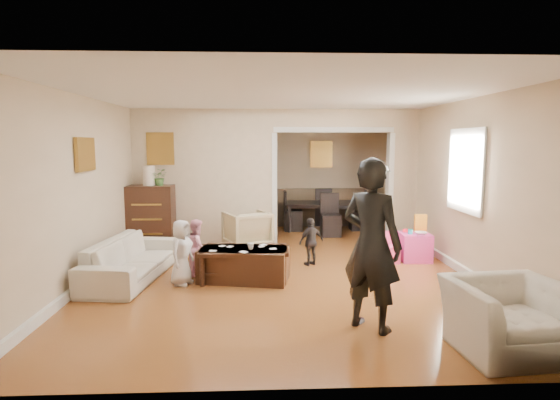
{
  "coord_description": "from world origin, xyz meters",
  "views": [
    {
      "loc": [
        -0.31,
        -6.8,
        1.95
      ],
      "look_at": [
        0.0,
        0.2,
        1.05
      ],
      "focal_mm": 28.36,
      "sensor_mm": 36.0,
      "label": 1
    }
  ],
  "objects_px": {
    "armchair_back": "(247,230)",
    "armchair_front": "(509,317)",
    "dresser": "(150,217)",
    "child_kneel_a": "(182,252)",
    "sofa": "(132,259)",
    "adult_person": "(371,245)",
    "coffee_cup": "(251,246)",
    "child_kneel_b": "(197,247)",
    "cyan_cup": "(410,232)",
    "play_table": "(415,247)",
    "coffee_table": "(244,264)",
    "table_lamp": "(149,176)",
    "child_toddler": "(311,242)",
    "dining_table": "(326,216)"
  },
  "relations": [
    {
      "from": "armchair_back",
      "to": "armchair_front",
      "type": "xyz_separation_m",
      "value": [
        2.57,
        -4.24,
        -0.02
      ]
    },
    {
      "from": "dresser",
      "to": "child_kneel_a",
      "type": "height_order",
      "value": "dresser"
    },
    {
      "from": "sofa",
      "to": "adult_person",
      "type": "bearing_deg",
      "value": -115.24
    },
    {
      "from": "coffee_cup",
      "to": "child_kneel_b",
      "type": "height_order",
      "value": "child_kneel_b"
    },
    {
      "from": "adult_person",
      "to": "child_kneel_b",
      "type": "xyz_separation_m",
      "value": [
        -2.09,
        2.02,
        -0.49
      ]
    },
    {
      "from": "dresser",
      "to": "cyan_cup",
      "type": "relative_size",
      "value": 14.76
    },
    {
      "from": "armchair_front",
      "to": "play_table",
      "type": "xyz_separation_m",
      "value": [
        0.25,
        3.26,
        -0.1
      ]
    },
    {
      "from": "dresser",
      "to": "play_table",
      "type": "distance_m",
      "value": 4.75
    },
    {
      "from": "sofa",
      "to": "coffee_table",
      "type": "bearing_deg",
      "value": -88.77
    },
    {
      "from": "coffee_table",
      "to": "cyan_cup",
      "type": "relative_size",
      "value": 15.5
    },
    {
      "from": "table_lamp",
      "to": "child_kneel_b",
      "type": "relative_size",
      "value": 0.43
    },
    {
      "from": "armchair_front",
      "to": "coffee_table",
      "type": "height_order",
      "value": "armchair_front"
    },
    {
      "from": "armchair_front",
      "to": "dresser",
      "type": "xyz_separation_m",
      "value": [
        -4.37,
        4.32,
        0.26
      ]
    },
    {
      "from": "armchair_back",
      "to": "child_kneel_a",
      "type": "height_order",
      "value": "child_kneel_a"
    },
    {
      "from": "dresser",
      "to": "child_kneel_a",
      "type": "distance_m",
      "value": 2.38
    },
    {
      "from": "armchair_front",
      "to": "coffee_cup",
      "type": "distance_m",
      "value": 3.34
    },
    {
      "from": "adult_person",
      "to": "child_toddler",
      "type": "height_order",
      "value": "adult_person"
    },
    {
      "from": "sofa",
      "to": "coffee_table",
      "type": "xyz_separation_m",
      "value": [
        1.62,
        -0.16,
        -0.06
      ]
    },
    {
      "from": "child_kneel_a",
      "to": "child_kneel_b",
      "type": "bearing_deg",
      "value": 2.47
    },
    {
      "from": "child_kneel_a",
      "to": "child_toddler",
      "type": "relative_size",
      "value": 1.18
    },
    {
      "from": "armchair_back",
      "to": "child_kneel_a",
      "type": "bearing_deg",
      "value": 43.48
    },
    {
      "from": "child_toddler",
      "to": "play_table",
      "type": "bearing_deg",
      "value": 157.78
    },
    {
      "from": "adult_person",
      "to": "child_toddler",
      "type": "relative_size",
      "value": 2.34
    },
    {
      "from": "coffee_cup",
      "to": "cyan_cup",
      "type": "xyz_separation_m",
      "value": [
        2.62,
        0.96,
        -0.01
      ]
    },
    {
      "from": "coffee_cup",
      "to": "child_kneel_b",
      "type": "bearing_deg",
      "value": 156.37
    },
    {
      "from": "armchair_back",
      "to": "child_toddler",
      "type": "bearing_deg",
      "value": 107.01
    },
    {
      "from": "dresser",
      "to": "armchair_back",
      "type": "bearing_deg",
      "value": -2.7
    },
    {
      "from": "coffee_table",
      "to": "child_kneel_a",
      "type": "xyz_separation_m",
      "value": [
        -0.85,
        -0.15,
        0.22
      ]
    },
    {
      "from": "armchair_front",
      "to": "adult_person",
      "type": "bearing_deg",
      "value": 149.11
    },
    {
      "from": "armchair_front",
      "to": "coffee_cup",
      "type": "xyz_separation_m",
      "value": [
        -2.46,
        2.25,
        0.18
      ]
    },
    {
      "from": "sofa",
      "to": "child_kneel_a",
      "type": "distance_m",
      "value": 0.85
    },
    {
      "from": "sofa",
      "to": "dresser",
      "type": "bearing_deg",
      "value": 12.17
    },
    {
      "from": "armchair_front",
      "to": "coffee_table",
      "type": "xyz_separation_m",
      "value": [
        -2.56,
        2.3,
        -0.1
      ]
    },
    {
      "from": "adult_person",
      "to": "armchair_front",
      "type": "bearing_deg",
      "value": -163.47
    },
    {
      "from": "adult_person",
      "to": "child_kneel_a",
      "type": "distance_m",
      "value": 2.78
    },
    {
      "from": "table_lamp",
      "to": "adult_person",
      "type": "height_order",
      "value": "adult_person"
    },
    {
      "from": "sofa",
      "to": "dining_table",
      "type": "xyz_separation_m",
      "value": [
        3.35,
        3.48,
        0.02
      ]
    },
    {
      "from": "sofa",
      "to": "child_kneel_a",
      "type": "xyz_separation_m",
      "value": [
        0.77,
        -0.31,
        0.16
      ]
    },
    {
      "from": "coffee_cup",
      "to": "child_kneel_a",
      "type": "bearing_deg",
      "value": -173.99
    },
    {
      "from": "child_toddler",
      "to": "table_lamp",
      "type": "bearing_deg",
      "value": -53.19
    },
    {
      "from": "sofa",
      "to": "child_kneel_a",
      "type": "bearing_deg",
      "value": -104.83
    },
    {
      "from": "armchair_front",
      "to": "dining_table",
      "type": "height_order",
      "value": "armchair_front"
    },
    {
      "from": "sofa",
      "to": "cyan_cup",
      "type": "bearing_deg",
      "value": -73.4
    },
    {
      "from": "coffee_table",
      "to": "dining_table",
      "type": "height_order",
      "value": "dining_table"
    },
    {
      "from": "table_lamp",
      "to": "cyan_cup",
      "type": "distance_m",
      "value": 4.73
    },
    {
      "from": "armchair_front",
      "to": "coffee_cup",
      "type": "bearing_deg",
      "value": 132.77
    },
    {
      "from": "table_lamp",
      "to": "child_kneel_a",
      "type": "distance_m",
      "value": 2.54
    },
    {
      "from": "dining_table",
      "to": "adult_person",
      "type": "relative_size",
      "value": 0.99
    },
    {
      "from": "sofa",
      "to": "dresser",
      "type": "relative_size",
      "value": 1.68
    },
    {
      "from": "coffee_table",
      "to": "cyan_cup",
      "type": "xyz_separation_m",
      "value": [
        2.72,
        0.91,
        0.27
      ]
    }
  ]
}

